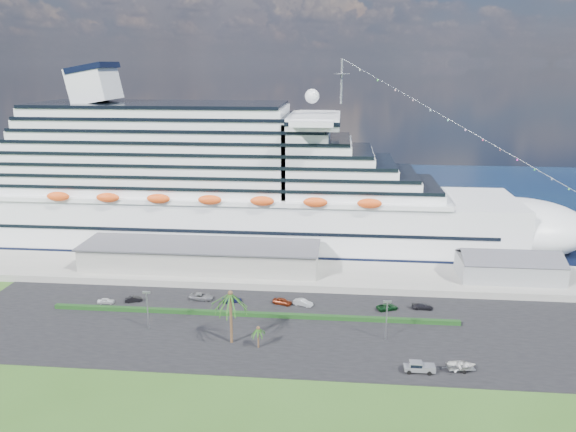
# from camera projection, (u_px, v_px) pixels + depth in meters

# --- Properties ---
(ground) EXTENTS (420.00, 420.00, 0.00)m
(ground) POSITION_uv_depth(u_px,v_px,m) (280.00, 356.00, 104.71)
(ground) COLOR #2E531B
(ground) RESTS_ON ground
(asphalt_lot) EXTENTS (140.00, 38.00, 0.12)m
(asphalt_lot) POSITION_uv_depth(u_px,v_px,m) (286.00, 329.00, 115.26)
(asphalt_lot) COLOR black
(asphalt_lot) RESTS_ON ground
(wharf) EXTENTS (240.00, 20.00, 1.80)m
(wharf) POSITION_uv_depth(u_px,v_px,m) (297.00, 274.00, 142.90)
(wharf) COLOR gray
(wharf) RESTS_ON ground
(water) EXTENTS (420.00, 160.00, 0.02)m
(water) POSITION_uv_depth(u_px,v_px,m) (315.00, 197.00, 229.58)
(water) COLOR #0B1333
(water) RESTS_ON ground
(cruise_ship) EXTENTS (191.00, 38.00, 54.00)m
(cruise_ship) POSITION_uv_depth(u_px,v_px,m) (231.00, 191.00, 163.77)
(cruise_ship) COLOR silver
(cruise_ship) RESTS_ON ground
(terminal_building) EXTENTS (61.00, 15.00, 6.30)m
(terminal_building) POSITION_uv_depth(u_px,v_px,m) (200.00, 256.00, 144.10)
(terminal_building) COLOR gray
(terminal_building) RESTS_ON wharf
(port_shed) EXTENTS (24.00, 12.31, 7.37)m
(port_shed) POSITION_uv_depth(u_px,v_px,m) (509.00, 268.00, 137.22)
(port_shed) COLOR gray
(port_shed) RESTS_ON wharf
(hedge) EXTENTS (88.00, 1.10, 0.90)m
(hedge) POSITION_uv_depth(u_px,v_px,m) (251.00, 314.00, 120.66)
(hedge) COLOR black
(hedge) RESTS_ON asphalt_lot
(lamp_post_left) EXTENTS (1.60, 0.35, 8.27)m
(lamp_post_left) POSITION_uv_depth(u_px,v_px,m) (147.00, 305.00, 113.55)
(lamp_post_left) COLOR gray
(lamp_post_left) RESTS_ON asphalt_lot
(lamp_post_right) EXTENTS (1.60, 0.35, 8.27)m
(lamp_post_right) POSITION_uv_depth(u_px,v_px,m) (387.00, 315.00, 109.16)
(lamp_post_right) COLOR gray
(lamp_post_right) RESTS_ON asphalt_lot
(palm_tall) EXTENTS (8.82, 8.82, 11.13)m
(palm_tall) POSITION_uv_depth(u_px,v_px,m) (230.00, 299.00, 107.05)
(palm_tall) COLOR #47301E
(palm_tall) RESTS_ON ground
(palm_short) EXTENTS (3.53, 3.53, 4.56)m
(palm_short) POSITION_uv_depth(u_px,v_px,m) (258.00, 331.00, 106.56)
(palm_short) COLOR #47301E
(palm_short) RESTS_ON ground
(parked_car_0) EXTENTS (3.87, 1.89, 1.27)m
(parked_car_0) POSITION_uv_depth(u_px,v_px,m) (106.00, 301.00, 126.97)
(parked_car_0) COLOR silver
(parked_car_0) RESTS_ON asphalt_lot
(parked_car_1) EXTENTS (4.14, 2.67, 1.29)m
(parked_car_1) POSITION_uv_depth(u_px,v_px,m) (134.00, 299.00, 127.92)
(parked_car_1) COLOR black
(parked_car_1) RESTS_ON asphalt_lot
(parked_car_2) EXTENTS (5.62, 2.82, 1.53)m
(parked_car_2) POSITION_uv_depth(u_px,v_px,m) (201.00, 297.00, 129.02)
(parked_car_2) COLOR gray
(parked_car_2) RESTS_ON asphalt_lot
(parked_car_3) EXTENTS (4.82, 3.35, 1.30)m
(parked_car_3) POSITION_uv_depth(u_px,v_px,m) (232.00, 299.00, 127.70)
(parked_car_3) COLOR #171750
(parked_car_3) RESTS_ON asphalt_lot
(parked_car_4) EXTENTS (4.73, 2.96, 1.50)m
(parked_car_4) POSITION_uv_depth(u_px,v_px,m) (282.00, 301.00, 126.47)
(parked_car_4) COLOR #611F0D
(parked_car_4) RESTS_ON asphalt_lot
(parked_car_5) EXTENTS (4.69, 3.02, 1.46)m
(parked_car_5) POSITION_uv_depth(u_px,v_px,m) (303.00, 303.00, 125.83)
(parked_car_5) COLOR #9C9EA3
(parked_car_5) RESTS_ON asphalt_lot
(parked_car_6) EXTENTS (5.23, 3.78, 1.32)m
(parked_car_6) POSITION_uv_depth(u_px,v_px,m) (387.00, 307.00, 123.71)
(parked_car_6) COLOR black
(parked_car_6) RESTS_ON asphalt_lot
(parked_car_7) EXTENTS (4.63, 1.93, 1.34)m
(parked_car_7) POSITION_uv_depth(u_px,v_px,m) (422.00, 306.00, 124.09)
(parked_car_7) COLOR black
(parked_car_7) RESTS_ON asphalt_lot
(pickup_truck) EXTENTS (5.45, 2.18, 1.92)m
(pickup_truck) POSITION_uv_depth(u_px,v_px,m) (419.00, 367.00, 98.61)
(pickup_truck) COLOR black
(pickup_truck) RESTS_ON asphalt_lot
(boat_trailer) EXTENTS (6.10, 4.36, 1.70)m
(boat_trailer) POSITION_uv_depth(u_px,v_px,m) (461.00, 365.00, 98.91)
(boat_trailer) COLOR gray
(boat_trailer) RESTS_ON asphalt_lot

